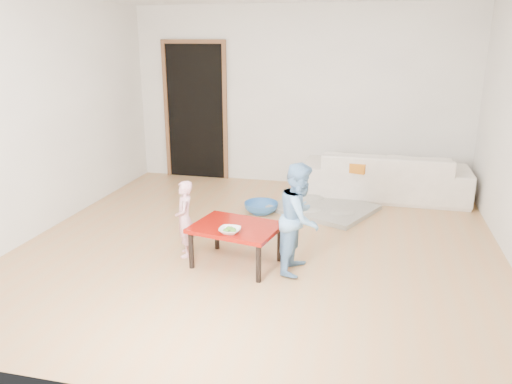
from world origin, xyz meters
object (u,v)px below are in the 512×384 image
at_px(sofa, 385,174).
at_px(red_table, 236,245).
at_px(bowl, 230,231).
at_px(child_pink, 185,219).
at_px(basin, 261,208).
at_px(child_blue, 300,218).

height_order(sofa, red_table, sofa).
height_order(red_table, bowl, bowl).
bearing_deg(child_pink, red_table, 61.71).
bearing_deg(basin, child_blue, -64.66).
relative_size(red_table, child_pink, 1.03).
height_order(child_pink, basin, child_pink).
distance_m(red_table, basin, 1.54).
height_order(child_pink, child_blue, child_blue).
relative_size(child_blue, basin, 2.44).
bearing_deg(child_blue, red_table, 98.41).
xyz_separation_m(child_blue, basin, (-0.71, 1.51, -0.46)).
bearing_deg(red_table, bowl, -90.61).
distance_m(bowl, basin, 1.77).
bearing_deg(child_blue, child_pink, 93.05).
relative_size(bowl, child_blue, 0.19).
xyz_separation_m(child_pink, basin, (0.46, 1.44, -0.32)).
height_order(bowl, child_blue, child_blue).
distance_m(sofa, red_table, 2.95).
xyz_separation_m(red_table, bowl, (-0.00, -0.20, 0.23)).
bearing_deg(red_table, child_blue, 2.08).
xyz_separation_m(sofa, bowl, (-1.42, -2.78, 0.11)).
relative_size(child_pink, basin, 1.82).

